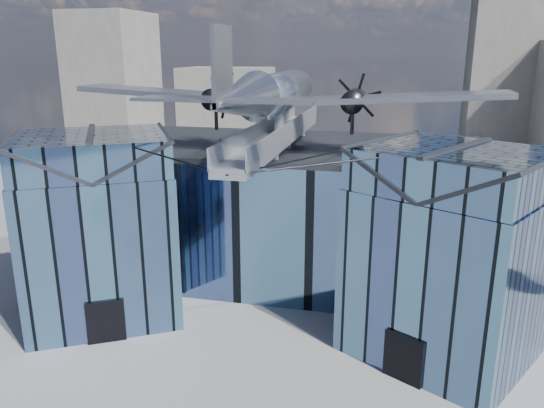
# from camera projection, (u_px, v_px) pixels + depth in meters

# --- Properties ---
(ground_plane) EXTENTS (120.00, 120.00, 0.00)m
(ground_plane) POSITION_uv_depth(u_px,v_px,m) (265.00, 321.00, 33.70)
(ground_plane) COLOR gray
(museum) EXTENTS (32.88, 24.50, 17.60)m
(museum) POSITION_uv_depth(u_px,v_px,m) (284.00, 212.00, 37.61)
(museum) COLOR #4A6C96
(museum) RESTS_ON ground
(bg_towers) EXTENTS (77.00, 24.50, 26.00)m
(bg_towers) POSITION_uv_depth(u_px,v_px,m) (356.00, 97.00, 77.84)
(bg_towers) COLOR slate
(bg_towers) RESTS_ON ground
(tree_side_w) EXTENTS (3.32, 3.32, 5.05)m
(tree_side_w) POSITION_uv_depth(u_px,v_px,m) (43.00, 209.00, 45.73)
(tree_side_w) COLOR #322314
(tree_side_w) RESTS_ON ground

